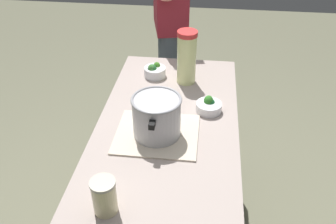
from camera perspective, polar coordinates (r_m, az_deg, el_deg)
counter_slab at (r=1.95m, az=0.00°, el=-11.53°), size 1.25×0.64×0.85m
dish_cloth at (r=1.58m, az=-1.73°, el=-3.44°), size 0.31×0.36×0.01m
cooking_pot at (r=1.53m, az=-1.79°, el=-0.59°), size 0.28×0.21×0.18m
lemonade_pitcher at (r=1.90m, az=2.95°, el=8.59°), size 0.10×0.10×0.29m
mason_jar at (r=1.26m, az=-9.98°, el=-12.91°), size 0.09×0.09×0.14m
broccoli_bowl_front at (r=2.00m, az=-2.15°, el=6.47°), size 0.12×0.12×0.08m
broccoli_bowl_center at (r=1.73m, az=6.46°, el=0.95°), size 0.12×0.12×0.08m
person_cook at (r=2.51m, az=0.37°, el=13.57°), size 0.50×0.27×1.66m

